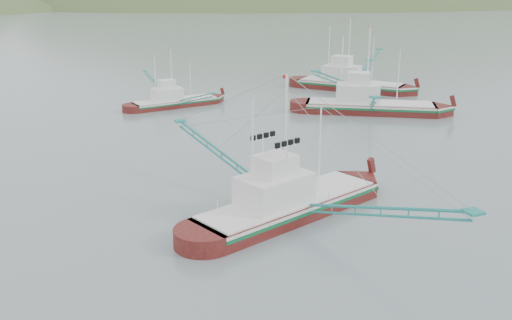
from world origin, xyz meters
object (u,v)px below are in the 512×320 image
object	(u,v)px
main_boat	(289,187)
bg_boat_extra	(351,74)
bg_boat_far	(174,96)
bg_boat_right	(370,94)

from	to	relation	value
main_boat	bg_boat_extra	bearing A→B (deg)	34.78
bg_boat_far	main_boat	bearing A→B (deg)	-102.81
bg_boat_right	bg_boat_far	world-z (taller)	bg_boat_right
bg_boat_extra	bg_boat_far	bearing A→B (deg)	-126.33
bg_boat_right	bg_boat_far	size ratio (longest dim) A/B	1.31
bg_boat_right	bg_boat_extra	xyz separation A→B (m)	(5.69, 15.28, 0.07)
bg_boat_far	bg_boat_extra	size ratio (longest dim) A/B	0.83
bg_boat_right	bg_boat_extra	distance (m)	16.31
main_boat	bg_boat_far	distance (m)	39.97
main_boat	bg_boat_extra	distance (m)	51.61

